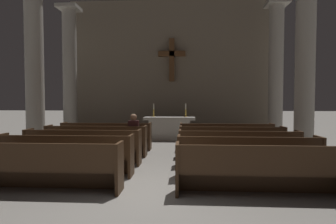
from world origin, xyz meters
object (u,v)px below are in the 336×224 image
pew_left_row_2 (65,155)px  altar (170,128)px  column_right_second (305,64)px  pew_right_row_4 (231,142)px  pew_left_row_5 (106,136)px  column_left_second (34,66)px  pew_left_row_4 (96,141)px  lone_worshipper (134,134)px  pew_right_row_2 (248,157)px  candlestick_left (154,113)px  pew_right_row_5 (226,137)px  pew_right_row_1 (262,170)px  pew_right_row_3 (238,148)px  pew_left_row_3 (83,147)px  pew_left_row_1 (40,166)px  column_right_third (276,73)px  column_left_third (70,74)px  candlestick_right (186,113)px

pew_left_row_2 → altar: altar is taller
column_right_second → pew_right_row_4: bearing=-154.2°
pew_left_row_5 → column_left_second: 3.62m
pew_right_row_4 → altar: bearing=119.4°
pew_left_row_2 → pew_left_row_4: same height
lone_worshipper → pew_right_row_4: bearing=-0.7°
pew_right_row_4 → pew_right_row_2: bearing=-90.0°
pew_left_row_4 → altar: altar is taller
pew_left_row_5 → column_left_second: size_ratio=0.51×
pew_left_row_2 → candlestick_left: bearing=77.0°
pew_right_row_2 → pew_right_row_4: bearing=90.0°
pew_right_row_5 → candlestick_left: candlestick_left is taller
lone_worshipper → pew_left_row_4: bearing=-178.2°
pew_right_row_1 → pew_right_row_2: same height
pew_right_row_3 → candlestick_left: candlestick_left is taller
pew_right_row_1 → pew_left_row_3: bearing=151.4°
pew_left_row_2 → altar: (2.08, 5.95, 0.06)m
pew_left_row_5 → lone_worshipper: bearing=-42.8°
pew_left_row_1 → column_right_third: (6.79, 7.76, 2.48)m
column_right_second → column_right_third: bearing=90.0°
column_left_third → lone_worshipper: bearing=-48.5°
pew_right_row_3 → pew_right_row_5: 2.27m
pew_left_row_1 → altar: 7.39m
candlestick_left → altar: bearing=-0.0°
pew_right_row_4 → altar: size_ratio=1.42×
candlestick_left → pew_right_row_5: bearing=-42.6°
pew_right_row_4 → lone_worshipper: (-2.97, 0.04, 0.22)m
pew_left_row_3 → column_right_third: 9.07m
pew_right_row_3 → candlestick_right: size_ratio=5.42×
column_right_second → candlestick_left: (-5.41, 2.42, -1.77)m
pew_left_row_4 → column_right_third: (6.79, 4.36, 2.48)m
column_left_second → altar: 5.82m
pew_left_row_5 → pew_left_row_2: bearing=-90.0°
column_left_third → pew_left_row_2: bearing=-68.3°
pew_right_row_1 → pew_right_row_5: 4.53m
pew_right_row_4 → column_right_second: size_ratio=0.51×
column_left_second → column_right_second: (9.42, 0.00, 0.00)m
pew_left_row_3 → altar: size_ratio=1.42×
pew_right_row_1 → lone_worshipper: lone_worshipper is taller
pew_left_row_1 → pew_right_row_1: size_ratio=1.00×
pew_left_row_3 → candlestick_left: 5.06m
pew_right_row_3 → column_left_second: (-6.79, 2.40, 2.48)m
pew_right_row_3 → column_left_third: 9.07m
pew_right_row_2 → lone_worshipper: bearing=142.2°
pew_right_row_1 → column_left_third: 10.60m
pew_left_row_4 → candlestick_right: 4.67m
pew_right_row_2 → pew_right_row_3: 1.13m
pew_right_row_1 → altar: 7.39m
pew_right_row_4 → candlestick_right: bearing=110.5°
pew_right_row_3 → altar: bearing=113.3°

